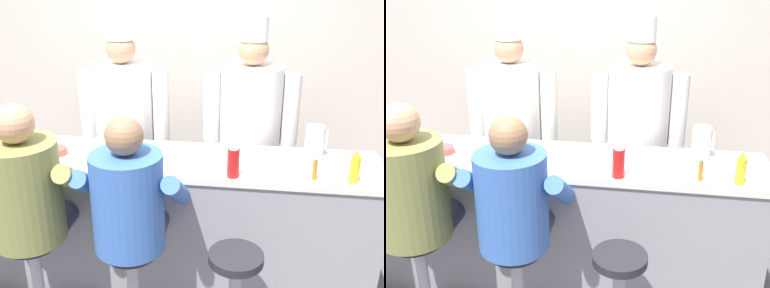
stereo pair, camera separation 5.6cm
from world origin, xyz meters
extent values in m
cube|color=beige|center=(0.00, 1.90, 1.35)|extent=(10.00, 0.06, 2.70)
cube|color=gray|center=(0.00, 0.30, 0.49)|extent=(3.06, 0.58, 0.97)
cube|color=silver|center=(0.00, 0.30, 0.99)|extent=(3.12, 0.60, 0.04)
cylinder|color=red|center=(0.60, 0.07, 1.10)|extent=(0.07, 0.07, 0.18)
cone|color=white|center=(0.60, 0.07, 1.22)|extent=(0.06, 0.06, 0.06)
cylinder|color=yellow|center=(1.31, 0.09, 1.09)|extent=(0.06, 0.06, 0.16)
cone|color=yellow|center=(1.31, 0.09, 1.20)|extent=(0.05, 0.05, 0.05)
cylinder|color=orange|center=(1.08, 0.10, 1.07)|extent=(0.03, 0.03, 0.12)
cylinder|color=#287F2D|center=(1.08, 0.10, 1.14)|extent=(0.02, 0.02, 0.01)
cylinder|color=silver|center=(1.12, 0.48, 1.12)|extent=(0.12, 0.12, 0.21)
cube|color=silver|center=(1.19, 0.48, 1.13)|extent=(0.01, 0.01, 0.13)
cylinder|color=white|center=(0.04, 0.31, 1.02)|extent=(0.25, 0.25, 0.02)
ellipsoid|color=#E0BC60|center=(0.04, 0.31, 1.04)|extent=(0.11, 0.09, 0.03)
cylinder|color=#B24C47|center=(-0.61, 0.26, 1.03)|extent=(0.14, 0.14, 0.05)
cylinder|color=white|center=(-0.07, 0.07, 1.05)|extent=(0.08, 0.08, 0.08)
torus|color=white|center=(-0.02, 0.07, 1.05)|extent=(0.06, 0.01, 0.06)
cylinder|color=#B2B5BA|center=(-0.57, -0.28, 0.35)|extent=(0.07, 0.07, 0.66)
cylinder|color=#232328|center=(-0.57, -0.28, 0.68)|extent=(0.31, 0.31, 0.05)
cylinder|color=#33384C|center=(-0.68, -0.07, 0.72)|extent=(0.16, 0.43, 0.16)
cylinder|color=#33384C|center=(-0.47, -0.07, 0.72)|extent=(0.16, 0.43, 0.16)
cylinder|color=olive|center=(-0.57, -0.28, 1.00)|extent=(0.43, 0.43, 0.61)
cylinder|color=olive|center=(-0.30, -0.16, 1.03)|extent=(0.11, 0.46, 0.37)
sphere|color=tan|center=(-0.57, -0.28, 1.42)|extent=(0.22, 0.22, 0.22)
cylinder|color=#232328|center=(0.04, -0.28, 0.68)|extent=(0.31, 0.31, 0.05)
cylinder|color=#33384C|center=(-0.06, -0.08, 0.72)|extent=(0.15, 0.40, 0.15)
cylinder|color=#33384C|center=(0.14, -0.08, 0.72)|extent=(0.15, 0.40, 0.15)
cylinder|color=#3866B7|center=(0.04, -0.28, 0.99)|extent=(0.40, 0.40, 0.57)
cylinder|color=#3866B7|center=(-0.22, -0.17, 1.02)|extent=(0.10, 0.43, 0.35)
cylinder|color=#3866B7|center=(0.29, -0.17, 1.02)|extent=(0.10, 0.43, 0.35)
sphere|color=#8C6647|center=(0.04, -0.28, 1.38)|extent=(0.21, 0.21, 0.21)
cylinder|color=#232328|center=(0.65, -0.28, 0.68)|extent=(0.31, 0.31, 0.05)
cube|color=#232328|center=(-0.31, 0.91, 0.43)|extent=(0.36, 0.20, 0.86)
cube|color=white|center=(-0.31, 0.85, 0.60)|extent=(0.32, 0.02, 0.52)
cylinder|color=white|center=(-0.31, 0.91, 1.19)|extent=(0.47, 0.47, 0.65)
sphere|color=tan|center=(-0.31, 0.91, 1.62)|extent=(0.22, 0.22, 0.22)
cylinder|color=white|center=(-0.31, 0.91, 1.78)|extent=(0.20, 0.20, 0.18)
cylinder|color=white|center=(-0.61, 0.91, 1.18)|extent=(0.13, 0.13, 0.55)
cylinder|color=white|center=(-0.02, 0.91, 1.18)|extent=(0.13, 0.13, 0.55)
cube|color=#232328|center=(0.68, 0.93, 0.43)|extent=(0.36, 0.20, 0.87)
cube|color=white|center=(0.68, 0.87, 0.61)|extent=(0.33, 0.02, 0.52)
cylinder|color=white|center=(0.68, 0.93, 1.19)|extent=(0.47, 0.47, 0.65)
sphere|color=tan|center=(0.68, 0.93, 1.63)|extent=(0.22, 0.22, 0.22)
cylinder|color=white|center=(0.68, 0.93, 1.79)|extent=(0.20, 0.20, 0.18)
cylinder|color=white|center=(0.38, 0.93, 1.19)|extent=(0.13, 0.13, 0.55)
cylinder|color=white|center=(0.99, 0.93, 1.19)|extent=(0.13, 0.13, 0.55)
camera|label=1|loc=(0.69, -2.41, 2.21)|focal=42.00mm
camera|label=2|loc=(0.75, -2.40, 2.21)|focal=42.00mm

